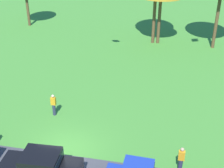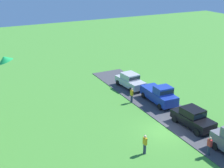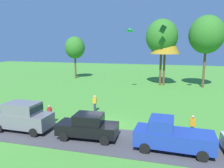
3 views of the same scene
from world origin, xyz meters
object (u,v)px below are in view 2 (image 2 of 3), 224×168
kite_delta_topmost (5,59)px  car_sedan_mid_row (193,117)px  person_watching_sky (209,146)px  person_beside_suv (145,144)px  car_sedan_far_end (130,80)px  car_pickup_by_flagpole (160,94)px  person_on_lawn (132,95)px

kite_delta_topmost → car_sedan_mid_row: bearing=-90.0°
person_watching_sky → person_beside_suv: (2.56, 4.46, 0.00)m
car_sedan_far_end → person_watching_sky: 15.73m
kite_delta_topmost → person_watching_sky: bearing=-107.0°
car_pickup_by_flagpole → person_on_lawn: 3.09m
car_sedan_mid_row → kite_delta_topmost: size_ratio=4.68×
car_sedan_mid_row → car_pickup_by_flagpole: car_pickup_by_flagpole is taller
car_sedan_mid_row → person_watching_sky: bearing=155.5°
person_on_lawn → car_pickup_by_flagpole: bearing=-120.7°
kite_delta_topmost → car_pickup_by_flagpole: bearing=-70.5°
car_pickup_by_flagpole → kite_delta_topmost: 19.12m
car_sedan_mid_row → car_sedan_far_end: 11.32m
car_pickup_by_flagpole → person_beside_suv: car_pickup_by_flagpole is taller
car_sedan_mid_row → person_on_lawn: bearing=17.2°
person_beside_suv → kite_delta_topmost: kite_delta_topmost is taller
car_pickup_by_flagpole → car_sedan_far_end: size_ratio=1.12×
car_sedan_mid_row → car_sedan_far_end: same height
car_sedan_mid_row → kite_delta_topmost: kite_delta_topmost is taller
car_sedan_far_end → person_on_lawn: car_sedan_far_end is taller
car_sedan_mid_row → person_watching_sky: size_ratio=2.63×
person_beside_suv → car_sedan_mid_row: bearing=-74.7°
car_sedan_mid_row → person_on_lawn: size_ratio=2.63×
car_sedan_mid_row → person_beside_suv: 6.67m
person_on_lawn → kite_delta_topmost: (-7.41, 13.81, 8.00)m
car_sedan_mid_row → person_watching_sky: 4.75m
person_on_lawn → kite_delta_topmost: 17.60m
person_on_lawn → person_watching_sky: (-11.73, -0.33, 0.00)m
car_sedan_far_end → car_sedan_mid_row: bearing=-178.8°
car_sedan_far_end → person_watching_sky: size_ratio=2.65×
car_sedan_far_end → person_watching_sky: (-15.64, 1.73, -0.16)m
car_pickup_by_flagpole → car_sedan_far_end: car_pickup_by_flagpole is taller
person_on_lawn → person_beside_suv: same height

